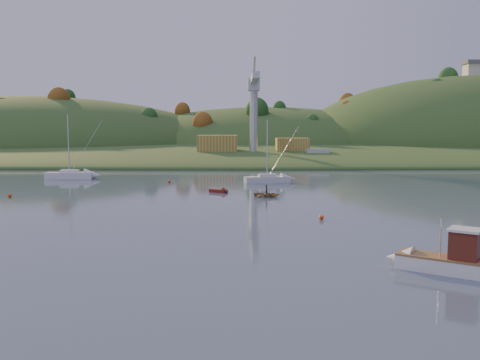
{
  "coord_description": "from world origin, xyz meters",
  "views": [
    {
      "loc": [
        -2.61,
        -26.39,
        9.68
      ],
      "look_at": [
        -2.22,
        38.71,
        3.12
      ],
      "focal_mm": 40.0,
      "sensor_mm": 36.0,
      "label": 1
    }
  ],
  "objects_px": {
    "sailboat_near": "(69,174)",
    "red_tender": "(222,191)",
    "canoe": "(267,194)",
    "fishing_boat": "(433,257)",
    "sailboat_far": "(267,179)"
  },
  "relations": [
    {
      "from": "canoe",
      "to": "red_tender",
      "type": "bearing_deg",
      "value": 62.32
    },
    {
      "from": "sailboat_near",
      "to": "red_tender",
      "type": "height_order",
      "value": "sailboat_near"
    },
    {
      "from": "fishing_boat",
      "to": "sailboat_near",
      "type": "xyz_separation_m",
      "value": [
        -44.34,
        63.83,
        -0.14
      ]
    },
    {
      "from": "fishing_boat",
      "to": "canoe",
      "type": "relative_size",
      "value": 1.83
    },
    {
      "from": "sailboat_far",
      "to": "sailboat_near",
      "type": "bearing_deg",
      "value": 157.46
    },
    {
      "from": "canoe",
      "to": "fishing_boat",
      "type": "bearing_deg",
      "value": -156.98
    },
    {
      "from": "canoe",
      "to": "red_tender",
      "type": "distance_m",
      "value": 7.94
    },
    {
      "from": "fishing_boat",
      "to": "canoe",
      "type": "height_order",
      "value": "fishing_boat"
    },
    {
      "from": "sailboat_near",
      "to": "canoe",
      "type": "distance_m",
      "value": 43.75
    },
    {
      "from": "sailboat_near",
      "to": "sailboat_far",
      "type": "distance_m",
      "value": 37.07
    },
    {
      "from": "fishing_boat",
      "to": "red_tender",
      "type": "bearing_deg",
      "value": -35.56
    },
    {
      "from": "fishing_boat",
      "to": "sailboat_far",
      "type": "xyz_separation_m",
      "value": [
        -8.02,
        56.4,
        -0.2
      ]
    },
    {
      "from": "canoe",
      "to": "red_tender",
      "type": "xyz_separation_m",
      "value": [
        -6.33,
        4.79,
        -0.14
      ]
    },
    {
      "from": "canoe",
      "to": "sailboat_far",
      "type": "bearing_deg",
      "value": 6.04
    },
    {
      "from": "red_tender",
      "to": "sailboat_far",
      "type": "bearing_deg",
      "value": 93.04
    }
  ]
}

